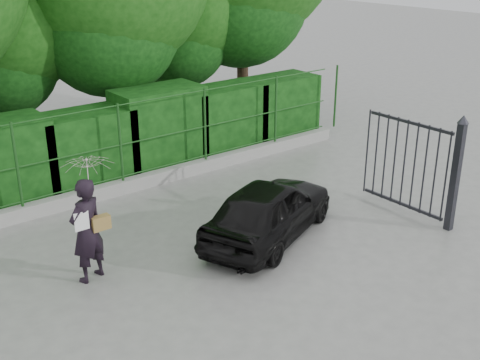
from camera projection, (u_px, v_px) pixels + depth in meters
ground at (229, 279)px, 10.26m from camera, size 80.00×80.00×0.00m
kerb at (108, 191)px, 13.49m from camera, size 14.00×0.25×0.30m
fence at (113, 144)px, 13.23m from camera, size 14.13×0.06×1.80m
hedge at (81, 147)px, 13.87m from camera, size 14.20×1.20×2.09m
gate at (435, 167)px, 11.94m from camera, size 0.22×2.33×2.36m
woman at (88, 205)px, 9.85m from camera, size 0.96×0.86×2.16m
car at (269, 209)px, 11.49m from camera, size 3.76×2.61×1.19m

